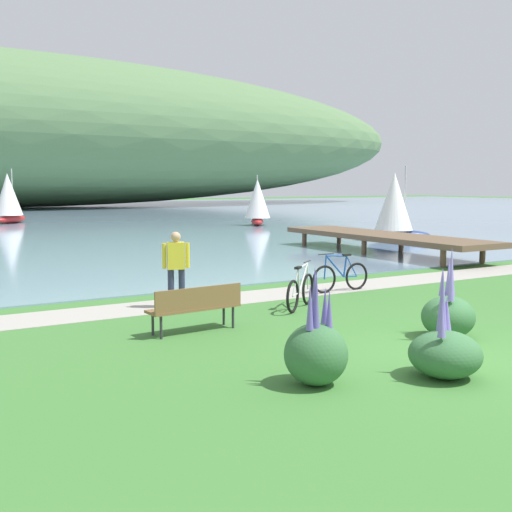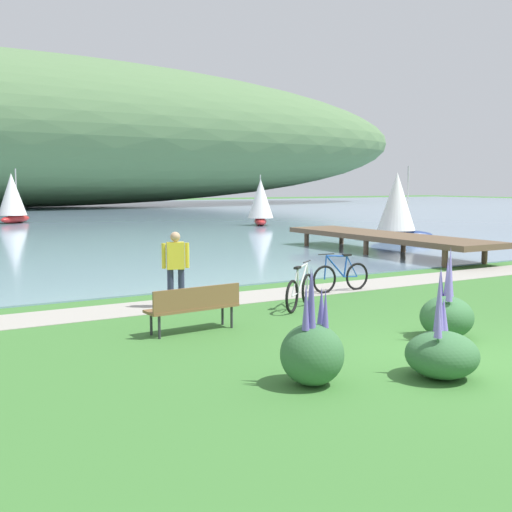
{
  "view_description": "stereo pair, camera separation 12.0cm",
  "coord_description": "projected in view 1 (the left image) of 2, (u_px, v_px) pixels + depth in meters",
  "views": [
    {
      "loc": [
        -7.9,
        -6.98,
        2.78
      ],
      "look_at": [
        -0.05,
        6.28,
        1.0
      ],
      "focal_mm": 44.51,
      "sensor_mm": 36.0,
      "label": 1
    },
    {
      "loc": [
        -7.8,
        -7.05,
        2.78
      ],
      "look_at": [
        -0.05,
        6.28,
        1.0
      ],
      "focal_mm": 44.51,
      "sensor_mm": 36.0,
      "label": 2
    }
  ],
  "objects": [
    {
      "name": "ground_plane",
      "position": [
        456.0,
        355.0,
        10.29
      ],
      "size": [
        200.0,
        200.0,
        0.0
      ],
      "primitive_type": "plane",
      "color": "#3D7533"
    },
    {
      "name": "distant_hillside",
      "position": [
        9.0,
        130.0,
        70.53
      ],
      "size": [
        106.74,
        28.0,
        17.13
      ],
      "primitive_type": "ellipsoid",
      "color": "#567A4C",
      "rests_on": "bay_water"
    },
    {
      "name": "shoreline_path",
      "position": [
        258.0,
        296.0,
        15.64
      ],
      "size": [
        60.0,
        1.5,
        0.01
      ],
      "primitive_type": "cube",
      "color": "#A39E93",
      "rests_on": "ground"
    },
    {
      "name": "park_bench_near_camera",
      "position": [
        196.0,
        305.0,
        11.79
      ],
      "size": [
        1.83,
        0.61,
        0.88
      ],
      "color": "brown",
      "rests_on": "ground"
    },
    {
      "name": "bicycle_leaning_near_bench",
      "position": [
        341.0,
        276.0,
        16.24
      ],
      "size": [
        1.77,
        0.1,
        1.01
      ],
      "color": "black",
      "rests_on": "ground"
    },
    {
      "name": "bicycle_beside_path",
      "position": [
        301.0,
        291.0,
        14.06
      ],
      "size": [
        1.45,
        1.11,
        1.01
      ],
      "color": "black",
      "rests_on": "ground"
    },
    {
      "name": "person_at_shoreline",
      "position": [
        176.0,
        265.0,
        14.03
      ],
      "size": [
        0.59,
        0.32,
        1.71
      ],
      "color": "#282D47",
      "rests_on": "ground"
    },
    {
      "name": "echium_bush_closest_to_camera",
      "position": [
        445.0,
        352.0,
        9.07
      ],
      "size": [
        1.04,
        1.04,
        1.56
      ],
      "color": "#386B3D",
      "rests_on": "ground"
    },
    {
      "name": "echium_bush_beside_closest",
      "position": [
        448.0,
        314.0,
        11.42
      ],
      "size": [
        0.95,
        0.95,
        1.62
      ],
      "color": "#386B3D",
      "rests_on": "ground"
    },
    {
      "name": "echium_bush_mid_cluster",
      "position": [
        316.0,
        351.0,
        8.72
      ],
      "size": [
        0.89,
        0.89,
        1.66
      ],
      "color": "#386B3D",
      "rests_on": "ground"
    },
    {
      "name": "sailboat_nearest_to_shore",
      "position": [
        8.0,
        198.0,
        43.08
      ],
      "size": [
        2.92,
        3.03,
        3.73
      ],
      "color": "#B22323",
      "rests_on": "bay_water"
    },
    {
      "name": "sailboat_mid_bay",
      "position": [
        257.0,
        202.0,
        41.06
      ],
      "size": [
        2.25,
        2.83,
        3.28
      ],
      "color": "#B22323",
      "rests_on": "bay_water"
    },
    {
      "name": "sailboat_far_off",
      "position": [
        395.0,
        206.0,
        29.86
      ],
      "size": [
        3.08,
        2.39,
        3.54
      ],
      "color": "navy",
      "rests_on": "bay_water"
    },
    {
      "name": "pier_dock",
      "position": [
        383.0,
        237.0,
        24.84
      ],
      "size": [
        2.4,
        10.0,
        0.8
      ],
      "color": "brown",
      "rests_on": "ground"
    }
  ]
}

